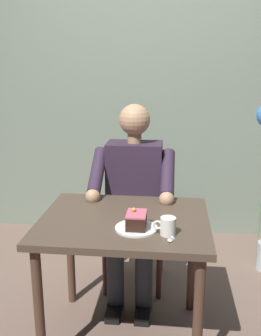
# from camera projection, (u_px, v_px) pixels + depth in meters

# --- Properties ---
(ground_plane) EXTENTS (14.00, 14.00, 0.00)m
(ground_plane) POSITION_uv_depth(u_px,v_px,m) (125.00, 335.00, 2.23)
(ground_plane) COLOR #745C4F
(cafe_rear_panel) EXTENTS (6.40, 0.12, 3.00)m
(cafe_rear_panel) POSITION_uv_depth(u_px,v_px,m) (146.00, 66.00, 3.31)
(cafe_rear_panel) COLOR gray
(cafe_rear_panel) RESTS_ON ground
(dining_table) EXTENTS (0.89, 0.72, 0.73)m
(dining_table) POSITION_uv_depth(u_px,v_px,m) (124.00, 236.00, 2.07)
(dining_table) COLOR #4B3C2F
(dining_table) RESTS_ON ground
(chair) EXTENTS (0.42, 0.42, 0.92)m
(chair) POSITION_uv_depth(u_px,v_px,m) (136.00, 212.00, 2.72)
(chair) COLOR #572F27
(chair) RESTS_ON ground
(seated_person) EXTENTS (0.53, 0.58, 1.28)m
(seated_person) POSITION_uv_depth(u_px,v_px,m) (133.00, 199.00, 2.52)
(seated_person) COLOR #322336
(seated_person) RESTS_ON ground
(dessert_plate) EXTENTS (0.21, 0.21, 0.01)m
(dessert_plate) POSITION_uv_depth(u_px,v_px,m) (136.00, 228.00, 1.91)
(dessert_plate) COLOR white
(dessert_plate) RESTS_ON dining_table
(cake_slice) EXTENTS (0.10, 0.13, 0.09)m
(cake_slice) POSITION_uv_depth(u_px,v_px,m) (136.00, 220.00, 1.90)
(cake_slice) COLOR #321D15
(cake_slice) RESTS_ON dessert_plate
(coffee_cup) EXTENTS (0.11, 0.08, 0.09)m
(coffee_cup) POSITION_uv_depth(u_px,v_px,m) (168.00, 226.00, 1.84)
(coffee_cup) COLOR white
(coffee_cup) RESTS_ON dining_table
(dessert_spoon) EXTENTS (0.04, 0.14, 0.01)m
(dessert_spoon) POSITION_uv_depth(u_px,v_px,m) (170.00, 237.00, 1.81)
(dessert_spoon) COLOR silver
(dessert_spoon) RESTS_ON dining_table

